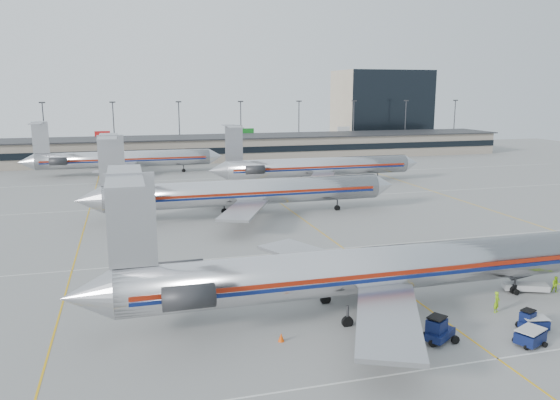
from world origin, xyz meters
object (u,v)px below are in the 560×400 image
object	(u,v)px
tug_center	(529,320)
belt_loader	(526,284)
jet_second_row	(241,192)
jet_foreground	(360,270)

from	to	relation	value
tug_center	belt_loader	distance (m)	8.78
jet_second_row	tug_center	world-z (taller)	jet_second_row
jet_second_row	belt_loader	size ratio (longest dim) A/B	10.01
jet_foreground	belt_loader	distance (m)	17.03
jet_second_row	tug_center	size ratio (longest dim) A/B	21.98
jet_foreground	belt_loader	world-z (taller)	jet_foreground
tug_center	jet_foreground	bearing A→B (deg)	127.32
jet_foreground	jet_second_row	xyz separation A→B (m)	(-2.32, 37.40, -0.04)
tug_center	belt_loader	bearing A→B (deg)	29.58
jet_foreground	jet_second_row	world-z (taller)	jet_foreground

